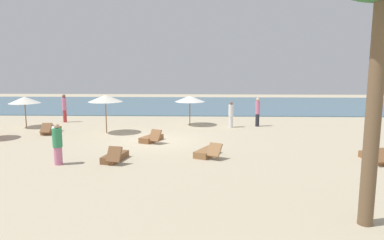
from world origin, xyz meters
TOP-DOWN VIEW (x-y plane):
  - ground_plane at (0.00, 0.00)m, footprint 60.00×60.00m
  - ocean_water at (0.00, 17.00)m, footprint 48.00×16.00m
  - umbrella_0 at (-8.89, 3.80)m, footprint 1.93×1.93m
  - umbrella_2 at (1.54, 4.92)m, footprint 1.96×1.96m
  - umbrella_3 at (-3.21, 2.00)m, footprint 1.97×1.97m
  - lounger_0 at (-6.49, 1.94)m, footprint 0.64×1.71m
  - lounger_1 at (-1.23, -3.95)m, footprint 0.92×1.73m
  - lounger_2 at (-0.25, -0.14)m, footprint 1.22×1.76m
  - lounger_3 at (9.58, -3.70)m, footprint 0.89×1.78m
  - lounger_4 at (2.62, -3.03)m, footprint 1.27×1.78m
  - person_0 at (4.19, 4.21)m, footprint 0.34×0.34m
  - person_1 at (-3.35, -4.57)m, footprint 0.52×0.52m
  - person_2 at (-7.20, 5.91)m, footprint 0.41×0.41m
  - person_3 at (5.94, 4.65)m, footprint 0.36×0.36m

SIDE VIEW (x-z plane):
  - ground_plane at x=0.00m, z-range 0.00..0.00m
  - ocean_water at x=0.00m, z-range 0.00..0.06m
  - lounger_4 at x=2.62m, z-range -0.17..0.51m
  - lounger_2 at x=-0.25m, z-range -0.19..0.53m
  - lounger_1 at x=-1.23m, z-range -0.20..0.54m
  - lounger_3 at x=9.58m, z-range -0.16..0.51m
  - lounger_0 at x=-6.49m, z-range -0.16..0.52m
  - person_1 at x=-3.35m, z-range 0.00..1.65m
  - person_0 at x=4.19m, z-range 0.01..1.66m
  - person_3 at x=5.94m, z-range 0.03..1.90m
  - person_2 at x=-7.20m, z-range 0.04..1.99m
  - umbrella_0 at x=-8.89m, z-range 0.77..2.74m
  - umbrella_2 at x=1.54m, z-range 0.78..2.74m
  - umbrella_3 at x=-3.21m, z-range 0.92..3.17m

